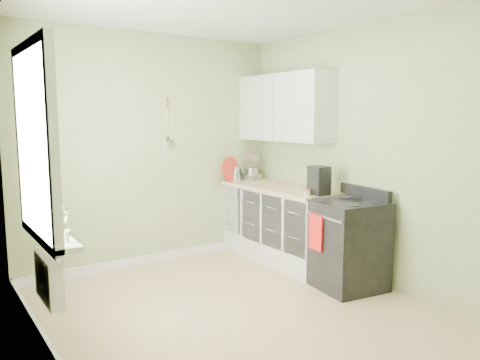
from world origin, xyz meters
TOP-DOWN VIEW (x-y plane):
  - floor at (0.00, 0.00)m, footprint 3.20×3.60m
  - wall_back at (0.00, 1.81)m, footprint 3.20×0.02m
  - wall_left at (-1.61, 0.00)m, footprint 0.02×3.60m
  - wall_right at (1.61, 0.00)m, footprint 0.02×3.60m
  - base_cabinets at (1.30, 1.00)m, footprint 0.60×1.60m
  - countertop at (1.29, 1.00)m, footprint 0.64×1.60m
  - upper_cabinets at (1.43, 1.10)m, footprint 0.35×1.40m
  - window at (-1.58, 0.30)m, footprint 0.06×1.14m
  - window_sill at (-1.51, 0.30)m, footprint 0.18×1.14m
  - radiator at (-1.54, 0.25)m, footprint 0.12×0.50m
  - wall_utensils at (0.20, 1.78)m, footprint 0.02×0.14m
  - stove at (1.28, -0.07)m, footprint 0.74×0.82m
  - stand_mixer at (1.35, 1.74)m, footprint 0.25×0.35m
  - kettle at (1.14, 1.72)m, footprint 0.19×0.11m
  - coffee_maker at (1.25, 0.30)m, footprint 0.18×0.20m
  - red_tray at (1.05, 1.72)m, footprint 0.33×0.16m
  - jar at (1.08, 0.30)m, footprint 0.07×0.07m
  - plant_a at (-1.50, -0.11)m, footprint 0.16×0.18m
  - plant_b at (-1.50, 0.34)m, footprint 0.17×0.19m
  - plant_c at (-1.50, 0.71)m, footprint 0.23×0.23m

SIDE VIEW (x-z plane):
  - floor at x=0.00m, z-range -0.02..0.00m
  - base_cabinets at x=1.30m, z-range 0.00..0.87m
  - stove at x=1.28m, z-range -0.05..0.96m
  - radiator at x=-1.54m, z-range 0.38..0.73m
  - window_sill at x=-1.51m, z-range 0.86..0.90m
  - countertop at x=1.29m, z-range 0.87..0.91m
  - jar at x=1.08m, z-range 0.91..0.99m
  - kettle at x=1.14m, z-range 0.91..1.10m
  - plant_a at x=-1.50m, z-range 0.90..1.19m
  - plant_c at x=-1.50m, z-range 0.90..1.20m
  - plant_b at x=-1.50m, z-range 0.90..1.21m
  - coffee_maker at x=1.25m, z-range 0.90..1.21m
  - red_tray at x=1.05m, z-range 0.91..1.23m
  - stand_mixer at x=1.35m, z-range 0.88..1.27m
  - wall_back at x=0.00m, z-range 0.00..2.70m
  - wall_left at x=-1.61m, z-range 0.00..2.70m
  - wall_right at x=1.61m, z-range 0.00..2.70m
  - window at x=-1.58m, z-range 0.83..2.27m
  - wall_utensils at x=0.20m, z-range 1.27..1.85m
  - upper_cabinets at x=1.43m, z-range 1.45..2.25m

